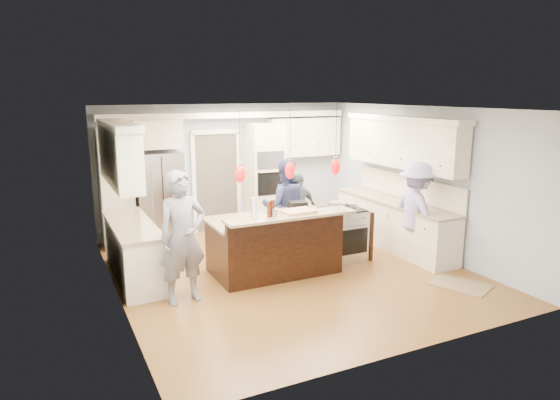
# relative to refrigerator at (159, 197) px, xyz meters

# --- Properties ---
(ground_plane) EXTENTS (6.00, 6.00, 0.00)m
(ground_plane) POSITION_rel_refrigerator_xyz_m (1.55, -2.64, -0.90)
(ground_plane) COLOR olive
(ground_plane) RESTS_ON ground
(room_shell) EXTENTS (5.54, 6.04, 2.72)m
(room_shell) POSITION_rel_refrigerator_xyz_m (1.55, -2.64, 0.92)
(room_shell) COLOR #B2BCC6
(room_shell) RESTS_ON ground
(refrigerator) EXTENTS (0.90, 0.70, 1.80)m
(refrigerator) POSITION_rel_refrigerator_xyz_m (0.00, 0.00, 0.00)
(refrigerator) COLOR #B7B7BC
(refrigerator) RESTS_ON ground
(oven_column) EXTENTS (0.72, 0.69, 2.30)m
(oven_column) POSITION_rel_refrigerator_xyz_m (2.30, 0.03, 0.25)
(oven_column) COLOR #FCEFCC
(oven_column) RESTS_ON ground
(back_upper_cabinets) EXTENTS (5.30, 0.61, 2.54)m
(back_upper_cabinets) POSITION_rel_refrigerator_xyz_m (0.80, 0.12, 0.77)
(back_upper_cabinets) COLOR #FCEFCC
(back_upper_cabinets) RESTS_ON ground
(right_counter_run) EXTENTS (0.64, 3.10, 2.51)m
(right_counter_run) POSITION_rel_refrigerator_xyz_m (3.99, -2.34, 0.16)
(right_counter_run) COLOR #FCEFCC
(right_counter_run) RESTS_ON ground
(left_cabinets) EXTENTS (0.64, 2.30, 2.51)m
(left_cabinets) POSITION_rel_refrigerator_xyz_m (-0.89, -1.84, 0.16)
(left_cabinets) COLOR #FCEFCC
(left_cabinets) RESTS_ON ground
(kitchen_island) EXTENTS (2.10, 1.46, 1.12)m
(kitchen_island) POSITION_rel_refrigerator_xyz_m (1.30, -2.57, -0.41)
(kitchen_island) COLOR black
(kitchen_island) RESTS_ON ground
(island_range) EXTENTS (0.82, 0.71, 0.92)m
(island_range) POSITION_rel_refrigerator_xyz_m (2.71, -2.49, -0.44)
(island_range) COLOR #B7B7BC
(island_range) RESTS_ON ground
(pendant_lights) EXTENTS (1.75, 0.15, 1.03)m
(pendant_lights) POSITION_rel_refrigerator_xyz_m (1.30, -3.15, 0.90)
(pendant_lights) COLOR black
(pendant_lights) RESTS_ON ground
(person_bar_end) EXTENTS (0.75, 0.55, 1.90)m
(person_bar_end) POSITION_rel_refrigerator_xyz_m (-0.36, -3.09, 0.05)
(person_bar_end) COLOR slate
(person_bar_end) RESTS_ON ground
(person_far_left) EXTENTS (1.01, 0.88, 1.75)m
(person_far_left) POSITION_rel_refrigerator_xyz_m (1.95, -1.65, -0.02)
(person_far_left) COLOR navy
(person_far_left) RESTS_ON ground
(person_far_right) EXTENTS (0.91, 0.56, 1.44)m
(person_far_right) POSITION_rel_refrigerator_xyz_m (2.38, -1.39, -0.18)
(person_far_right) COLOR #4A5E68
(person_far_right) RESTS_ON ground
(person_range_side) EXTENTS (0.74, 1.19, 1.78)m
(person_range_side) POSITION_rel_refrigerator_xyz_m (3.80, -3.15, -0.01)
(person_range_side) COLOR #A294C7
(person_range_side) RESTS_ON ground
(floor_rug) EXTENTS (0.90, 1.04, 0.01)m
(floor_rug) POSITION_rel_refrigerator_xyz_m (3.65, -4.38, -0.89)
(floor_rug) COLOR olive
(floor_rug) RESTS_ON ground
(water_bottle) EXTENTS (0.09, 0.09, 0.31)m
(water_bottle) POSITION_rel_refrigerator_xyz_m (0.71, -3.15, 0.38)
(water_bottle) COLOR silver
(water_bottle) RESTS_ON kitchen_island
(beer_bottle_a) EXTENTS (0.07, 0.07, 0.25)m
(beer_bottle_a) POSITION_rel_refrigerator_xyz_m (0.71, -3.13, 0.34)
(beer_bottle_a) COLOR #43190C
(beer_bottle_a) RESTS_ON kitchen_island
(beer_bottle_b) EXTENTS (0.08, 0.08, 0.25)m
(beer_bottle_b) POSITION_rel_refrigerator_xyz_m (0.94, -3.17, 0.34)
(beer_bottle_b) COLOR #43190C
(beer_bottle_b) RESTS_ON kitchen_island
(beer_bottle_c) EXTENTS (0.08, 0.08, 0.26)m
(beer_bottle_c) POSITION_rel_refrigerator_xyz_m (1.00, -3.17, 0.35)
(beer_bottle_c) COLOR #43190C
(beer_bottle_c) RESTS_ON kitchen_island
(drink_can) EXTENTS (0.09, 0.09, 0.14)m
(drink_can) POSITION_rel_refrigerator_xyz_m (1.00, -3.26, 0.29)
(drink_can) COLOR #B7B7BC
(drink_can) RESTS_ON kitchen_island
(cutting_board) EXTENTS (0.53, 0.39, 0.04)m
(cutting_board) POSITION_rel_refrigerator_xyz_m (1.47, -3.11, 0.24)
(cutting_board) COLOR tan
(cutting_board) RESTS_ON kitchen_island
(pot_large) EXTENTS (0.25, 0.25, 0.15)m
(pot_large) POSITION_rel_refrigerator_xyz_m (2.53, -2.50, 0.09)
(pot_large) COLOR #B7B7BC
(pot_large) RESTS_ON island_range
(pot_small) EXTENTS (0.20, 0.20, 0.10)m
(pot_small) POSITION_rel_refrigerator_xyz_m (2.84, -2.51, 0.07)
(pot_small) COLOR #B7B7BC
(pot_small) RESTS_ON island_range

